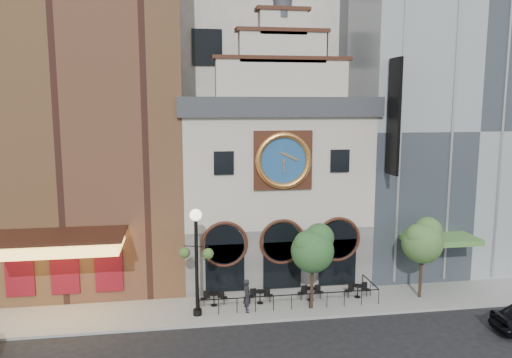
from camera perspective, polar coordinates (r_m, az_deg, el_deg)
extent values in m
plane|color=black|center=(28.88, 4.64, -15.86)|extent=(120.00, 120.00, 0.00)
cube|color=gray|center=(31.09, 3.53, -13.86)|extent=(44.00, 5.00, 0.15)
cube|color=#605E5B|center=(35.49, 1.62, -7.41)|extent=(12.00, 8.00, 4.00)
cube|color=beige|center=(34.37, 1.66, 1.44)|extent=(12.00, 8.00, 7.00)
cube|color=#2D3035|center=(34.10, 1.69, 8.29)|extent=(12.60, 8.60, 1.20)
cube|color=#391B11|center=(30.29, 3.09, 2.16)|extent=(3.60, 0.25, 3.60)
cylinder|color=navy|center=(30.16, 3.15, 2.13)|extent=(3.10, 0.12, 3.10)
torus|color=#DC8B40|center=(30.08, 3.18, 2.11)|extent=(3.46, 0.36, 3.46)
cylinder|color=#2D3035|center=(31.05, 3.04, 18.81)|extent=(1.10, 1.10, 1.10)
cube|color=#582E25|center=(36.14, -19.92, 9.23)|extent=(14.00, 12.00, 25.00)
cube|color=#FFBF59|center=(29.61, -21.88, -6.90)|extent=(7.00, 3.40, 0.70)
cube|color=#391B11|center=(29.49, -21.93, -6.06)|extent=(7.40, 3.80, 0.15)
cube|color=maroon|center=(31.77, -20.99, -9.95)|extent=(5.60, 0.15, 2.60)
cube|color=gray|center=(40.46, 19.63, 5.59)|extent=(14.00, 12.00, 20.00)
cube|color=#51873D|center=(33.77, 20.38, -6.51)|extent=(4.50, 2.40, 0.35)
cube|color=black|center=(31.31, 15.48, 6.84)|extent=(0.18, 1.60, 7.00)
cube|color=silver|center=(46.64, -1.14, 18.58)|extent=(20.00, 16.00, 40.00)
cylinder|color=black|center=(30.18, -4.84, -12.92)|extent=(0.68, 0.68, 0.03)
cylinder|color=black|center=(30.32, -4.83, -13.57)|extent=(0.06, 0.06, 0.72)
cylinder|color=black|center=(30.40, 0.47, -12.72)|extent=(0.68, 0.68, 0.03)
cylinder|color=black|center=(30.54, 0.47, -13.37)|extent=(0.06, 0.06, 0.72)
cylinder|color=black|center=(31.04, 6.29, -12.32)|extent=(0.68, 0.68, 0.03)
cylinder|color=black|center=(31.17, 6.28, -12.95)|extent=(0.06, 0.06, 0.72)
cylinder|color=black|center=(31.88, 11.55, -11.87)|extent=(0.68, 0.68, 0.03)
cylinder|color=black|center=(32.01, 11.53, -12.49)|extent=(0.06, 0.06, 0.72)
imported|color=black|center=(29.22, -1.01, -13.17)|extent=(0.51, 0.73, 1.92)
cylinder|color=black|center=(28.33, -6.80, -10.03)|extent=(0.20, 0.20, 5.55)
cylinder|color=black|center=(29.27, -6.71, -14.87)|extent=(0.49, 0.49, 0.33)
sphere|color=white|center=(27.52, -6.91, -4.10)|extent=(0.67, 0.67, 0.67)
sphere|color=#395E25|center=(28.25, -8.15, -8.33)|extent=(0.62, 0.62, 0.62)
sphere|color=#395E25|center=(27.91, -5.50, -8.50)|extent=(0.62, 0.62, 0.62)
cylinder|color=#382619|center=(29.73, 6.40, -12.06)|extent=(0.19, 0.19, 2.67)
sphere|color=#235220|center=(29.05, 6.47, -8.18)|extent=(2.48, 2.48, 2.48)
sphere|color=#235220|center=(29.26, 7.25, -6.71)|extent=(1.72, 1.72, 1.72)
sphere|color=#235220|center=(28.64, 5.84, -7.42)|extent=(1.53, 1.53, 1.53)
cylinder|color=#382619|center=(32.72, 18.29, -10.49)|extent=(0.19, 0.19, 2.67)
sphere|color=#3B6728|center=(32.11, 18.47, -6.96)|extent=(2.48, 2.48, 2.48)
sphere|color=#3B6728|center=(32.40, 19.05, -5.63)|extent=(1.71, 1.71, 1.71)
sphere|color=#3B6728|center=(31.65, 18.06, -6.27)|extent=(1.52, 1.52, 1.52)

